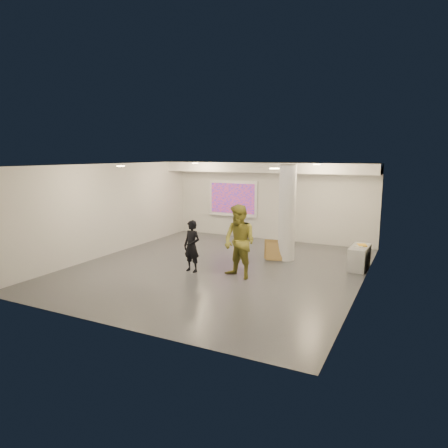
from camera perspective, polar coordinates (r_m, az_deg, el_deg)
The scene contains 20 objects.
floor at distance 11.80m, azimuth -0.87°, elevation -6.29°, with size 8.00×9.00×0.01m, color #3B3E43.
ceiling at distance 11.33m, azimuth -0.90°, elevation 8.43°, with size 8.00×9.00×0.01m, color silver.
wall_back at distance 15.57m, azimuth 6.70°, elevation 3.23°, with size 8.00×0.01×3.00m, color silver.
wall_front at distance 7.82m, azimuth -16.14°, elevation -3.74°, with size 8.00×0.01×3.00m, color silver.
wall_left at distance 13.75m, azimuth -15.90°, elevation 2.04°, with size 0.01×9.00×3.00m, color silver.
wall_right at distance 10.31m, azimuth 19.32°, elevation -0.67°, with size 0.01×9.00×3.00m, color silver.
soffit_band at distance 14.96m, azimuth 6.09°, elevation 8.05°, with size 8.00×1.10×0.36m, color silver.
downlight_nw at distance 14.59m, azimuth -4.15°, elevation 8.66°, with size 0.22×0.22×0.02m, color #FFD98F.
downlight_ne at distance 12.93m, azimuth 13.11°, elevation 8.27°, with size 0.22×0.22×0.02m, color #FFD98F.
downlight_sw at distance 11.32m, azimuth -14.54°, elevation 8.02°, with size 0.22×0.22×0.02m, color #FFD98F.
downlight_se at distance 9.09m, azimuth 7.22°, elevation 7.87°, with size 0.22×0.22×0.02m, color #FFD98F.
column at distance 12.56m, azimuth 9.00°, elevation 1.59°, with size 0.52×0.52×3.00m, color silver.
projection_screen at distance 16.13m, azimuth 1.28°, elevation 3.62°, with size 2.10×0.13×1.42m.
credenza at distance 12.30m, azimuth 18.76°, elevation -4.55°, with size 0.47×1.14×0.66m, color #9D9FA2.
papers_stack at distance 12.21m, azimuth 18.75°, elevation -3.01°, with size 0.22×0.29×0.02m, color silver.
postit_pad at distance 12.34m, azimuth 19.13°, elevation -2.86°, with size 0.24×0.32×0.03m, color yellow.
cardboard_back at distance 12.82m, azimuth 7.06°, elevation -3.61°, with size 0.57×0.05×0.62m, color olive.
cardboard_front at distance 12.66m, azimuth 7.20°, elevation -3.95°, with size 0.51×0.05×0.56m, color olive.
woman at distance 11.32m, azimuth -4.62°, elevation -3.18°, with size 0.54×0.35×1.47m, color black.
man at distance 10.63m, azimuth 2.23°, elevation -2.57°, with size 0.97×0.75×1.99m, color olive.
Camera 1 is at (5.17, -10.08, 3.29)m, focal length 32.00 mm.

